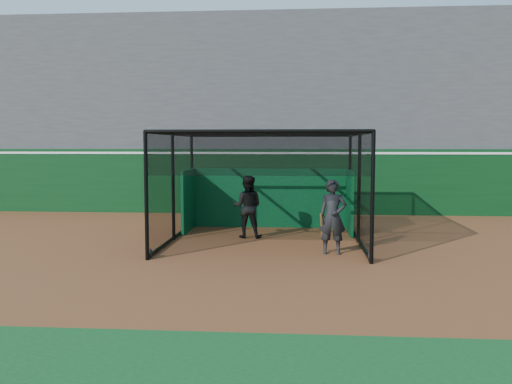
{
  "coord_description": "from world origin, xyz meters",
  "views": [
    {
      "loc": [
        1.88,
        -12.44,
        2.67
      ],
      "look_at": [
        0.75,
        2.0,
        1.4
      ],
      "focal_mm": 38.0,
      "sensor_mm": 36.0,
      "label": 1
    }
  ],
  "objects": [
    {
      "name": "batter",
      "position": [
        0.43,
        2.93,
        0.89
      ],
      "size": [
        0.91,
        0.73,
        1.79
      ],
      "primitive_type": "imported",
      "rotation": [
        0.0,
        0.0,
        3.09
      ],
      "color": "black",
      "rests_on": "ground"
    },
    {
      "name": "outfield_wall",
      "position": [
        0.0,
        8.5,
        1.29
      ],
      "size": [
        50.0,
        0.5,
        2.5
      ],
      "color": "#093614",
      "rests_on": "ground"
    },
    {
      "name": "ground",
      "position": [
        0.0,
        0.0,
        0.0
      ],
      "size": [
        120.0,
        120.0,
        0.0
      ],
      "primitive_type": "plane",
      "color": "brown",
      "rests_on": "ground"
    },
    {
      "name": "on_deck_player",
      "position": [
        2.72,
        0.76,
        0.91
      ],
      "size": [
        0.68,
        0.47,
        1.83
      ],
      "color": "black",
      "rests_on": "ground"
    },
    {
      "name": "grandstand",
      "position": [
        0.0,
        12.27,
        4.48
      ],
      "size": [
        50.0,
        7.85,
        8.95
      ],
      "color": "#4C4C4F",
      "rests_on": "ground"
    },
    {
      "name": "batting_cage",
      "position": [
        0.97,
        2.39,
        1.48
      ],
      "size": [
        5.22,
        5.45,
        2.97
      ],
      "color": "black",
      "rests_on": "ground"
    }
  ]
}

